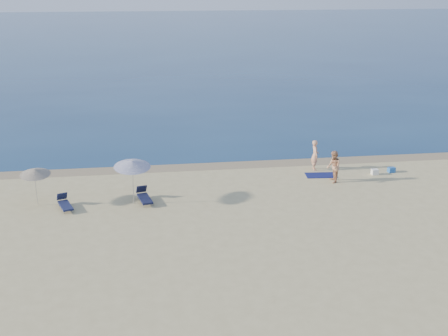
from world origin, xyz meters
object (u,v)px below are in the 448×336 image
at_px(person_left, 315,155).
at_px(umbrella_near, 132,164).
at_px(person_right, 334,167).
at_px(blue_cooler, 391,170).

xyz_separation_m(person_left, umbrella_near, (-10.74, -3.75, 1.19)).
bearing_deg(person_left, person_right, -166.41).
bearing_deg(person_left, blue_cooler, -100.81).
bearing_deg(blue_cooler, person_left, 156.62).
bearing_deg(person_right, person_left, -164.63).
bearing_deg(umbrella_near, blue_cooler, 0.16).
bearing_deg(person_left, umbrella_near, 112.24).
xyz_separation_m(person_right, umbrella_near, (-11.16, -1.52, 1.19)).
height_order(person_left, blue_cooler, person_left).
bearing_deg(umbrella_near, person_right, -2.06).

